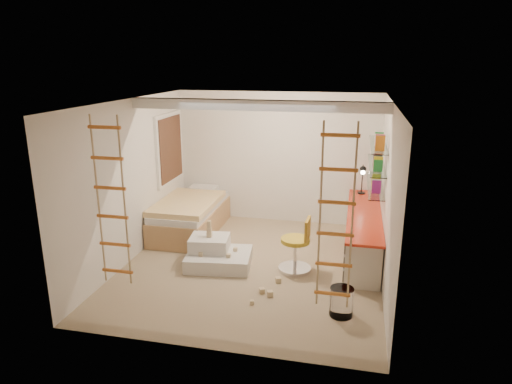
% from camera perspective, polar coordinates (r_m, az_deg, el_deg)
% --- Properties ---
extents(floor, '(4.50, 4.50, 0.00)m').
position_cam_1_polar(floor, '(7.42, -0.51, -9.20)').
color(floor, '#957E60').
rests_on(floor, ground).
extents(ceiling_beam, '(4.00, 0.18, 0.16)m').
position_cam_1_polar(ceiling_beam, '(7.02, 0.00, 10.80)').
color(ceiling_beam, white).
rests_on(ceiling_beam, ceiling).
extents(window_frame, '(0.06, 1.15, 1.35)m').
position_cam_1_polar(window_frame, '(8.90, -10.83, 5.35)').
color(window_frame, white).
rests_on(window_frame, wall_left).
extents(window_blind, '(0.02, 1.00, 1.20)m').
position_cam_1_polar(window_blind, '(8.88, -10.59, 5.35)').
color(window_blind, '#4C2D1E').
rests_on(window_blind, window_frame).
extents(rope_ladder_left, '(0.41, 0.04, 2.13)m').
position_cam_1_polar(rope_ladder_left, '(5.81, -17.64, -1.25)').
color(rope_ladder_left, orange).
rests_on(rope_ladder_left, ceiling).
extents(rope_ladder_right, '(0.41, 0.04, 2.13)m').
position_cam_1_polar(rope_ladder_right, '(5.06, 9.97, -3.28)').
color(rope_ladder_right, orange).
rests_on(rope_ladder_right, ceiling).
extents(waste_bin, '(0.31, 0.31, 0.38)m').
position_cam_1_polar(waste_bin, '(6.12, 10.63, -13.34)').
color(waste_bin, white).
rests_on(waste_bin, floor).
extents(desk, '(0.56, 2.80, 0.75)m').
position_cam_1_polar(desk, '(7.90, 13.21, -4.84)').
color(desk, red).
rests_on(desk, floor).
extents(shelves, '(0.25, 1.80, 0.71)m').
position_cam_1_polar(shelves, '(7.85, 14.83, 3.28)').
color(shelves, white).
rests_on(shelves, wall_right).
extents(bed, '(1.02, 2.00, 0.69)m').
position_cam_1_polar(bed, '(8.78, -8.16, -2.91)').
color(bed, '#AD7F51').
rests_on(bed, floor).
extents(task_lamp, '(0.14, 0.36, 0.57)m').
position_cam_1_polar(task_lamp, '(8.60, 13.18, 2.01)').
color(task_lamp, black).
rests_on(task_lamp, desk).
extents(swivel_chair, '(0.54, 0.54, 0.87)m').
position_cam_1_polar(swivel_chair, '(7.16, 5.12, -7.41)').
color(swivel_chair, gold).
rests_on(swivel_chair, floor).
extents(play_platform, '(1.10, 0.91, 0.45)m').
position_cam_1_polar(play_platform, '(7.41, -4.98, -7.80)').
color(play_platform, silver).
rests_on(play_platform, floor).
extents(toy_blocks, '(1.33, 1.24, 0.72)m').
position_cam_1_polar(toy_blocks, '(7.00, -2.82, -8.28)').
color(toy_blocks, '#CCB284').
rests_on(toy_blocks, floor).
extents(books, '(0.14, 0.52, 0.92)m').
position_cam_1_polar(books, '(7.82, 14.89, 4.11)').
color(books, '#8C1E7F').
rests_on(books, shelves).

